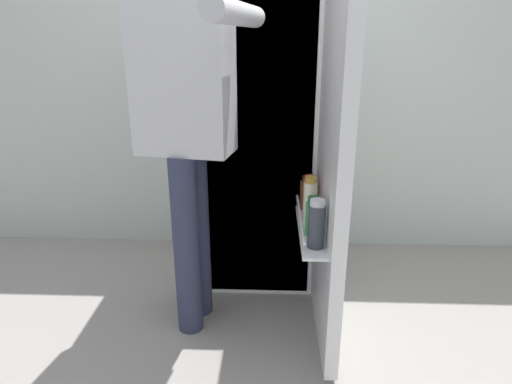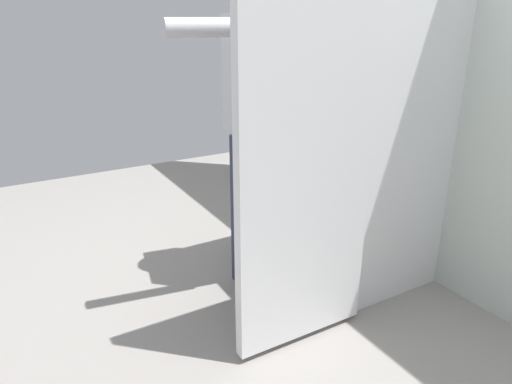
# 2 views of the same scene
# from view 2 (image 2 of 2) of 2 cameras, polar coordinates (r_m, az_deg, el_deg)

# --- Properties ---
(ground_plane) EXTENTS (5.43, 5.43, 0.00)m
(ground_plane) POSITION_cam_2_polar(r_m,az_deg,el_deg) (2.64, 2.16, -12.52)
(ground_plane) COLOR gray
(kitchen_wall) EXTENTS (4.40, 0.10, 2.49)m
(kitchen_wall) POSITION_cam_2_polar(r_m,az_deg,el_deg) (2.84, 19.46, 15.46)
(kitchen_wall) COLOR beige
(kitchen_wall) RESTS_ON ground_plane
(refrigerator) EXTENTS (0.74, 1.31, 1.65)m
(refrigerator) POSITION_cam_2_polar(r_m,az_deg,el_deg) (2.58, 12.56, 6.30)
(refrigerator) COLOR white
(refrigerator) RESTS_ON ground_plane
(person) EXTENTS (0.55, 0.77, 1.72)m
(person) POSITION_cam_2_polar(r_m,az_deg,el_deg) (2.45, -0.27, 10.95)
(person) COLOR #2D334C
(person) RESTS_ON ground_plane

